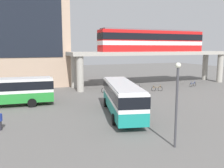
# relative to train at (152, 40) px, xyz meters

# --- Properties ---
(ground_plane) EXTENTS (120.00, 120.00, 0.00)m
(ground_plane) POSITION_rel_train_xyz_m (-14.37, -7.52, -7.95)
(ground_plane) COLOR #605E5B
(elevated_platform) EXTENTS (30.20, 5.59, 5.98)m
(elevated_platform) POSITION_rel_train_xyz_m (0.19, -0.00, -2.88)
(elevated_platform) COLOR #ADA89E
(elevated_platform) RESTS_ON ground_plane
(train) EXTENTS (19.67, 2.96, 3.84)m
(train) POSITION_rel_train_xyz_m (0.00, 0.00, 0.00)
(train) COLOR red
(train) RESTS_ON elevated_platform
(bus_main) EXTENTS (5.09, 11.33, 3.22)m
(bus_main) POSITION_rel_train_xyz_m (-13.04, -16.10, -5.96)
(bus_main) COLOR teal
(bus_main) RESTS_ON ground_plane
(bus_secondary) EXTENTS (11.22, 3.53, 3.22)m
(bus_secondary) POSITION_rel_train_xyz_m (-24.16, -8.05, -5.96)
(bus_secondary) COLOR #268C33
(bus_secondary) RESTS_ON ground_plane
(bicycle_green) EXTENTS (1.78, 0.33, 1.04)m
(bicycle_green) POSITION_rel_train_xyz_m (-8.37, -6.13, -7.59)
(bicycle_green) COLOR black
(bicycle_green) RESTS_ON ground_plane
(bicycle_black) EXTENTS (1.79, 0.08, 1.04)m
(bicycle_black) POSITION_rel_train_xyz_m (-5.37, -4.44, -7.59)
(bicycle_black) COLOR black
(bicycle_black) RESTS_ON ground_plane
(bicycle_blue) EXTENTS (1.74, 0.56, 1.04)m
(bicycle_blue) POSITION_rel_train_xyz_m (5.55, -4.53, -7.59)
(bicycle_blue) COLOR black
(bicycle_blue) RESTS_ON ground_plane
(bicycle_brown) EXTENTS (1.74, 0.53, 1.04)m
(bicycle_brown) POSITION_rel_train_xyz_m (-2.57, -5.95, -7.59)
(bicycle_brown) COLOR black
(bicycle_brown) RESTS_ON ground_plane
(bicycle_silver) EXTENTS (1.71, 0.63, 1.04)m
(bicycle_silver) POSITION_rel_train_xyz_m (-10.24, -3.94, -7.59)
(bicycle_silver) COLOR black
(bicycle_silver) RESTS_ON ground_plane
(pedestrian_at_kerb) EXTENTS (0.42, 0.32, 1.64)m
(pedestrian_at_kerb) POSITION_rel_train_xyz_m (-10.03, -6.37, -7.19)
(pedestrian_at_kerb) COLOR #26262D
(pedestrian_at_kerb) RESTS_ON ground_plane
(lamp_post) EXTENTS (0.36, 0.36, 5.72)m
(lamp_post) POSITION_rel_train_xyz_m (-12.93, -24.71, -4.54)
(lamp_post) COLOR #3F3F44
(lamp_post) RESTS_ON ground_plane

